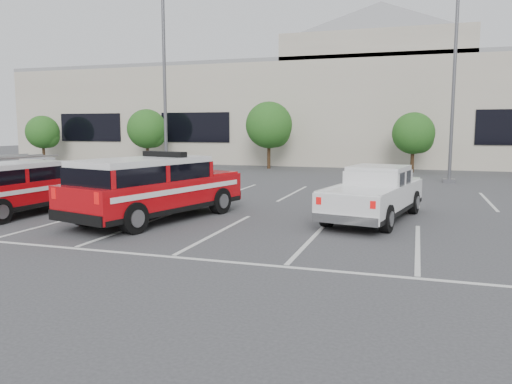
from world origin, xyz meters
TOP-DOWN VIEW (x-y plane):
  - ground at (0.00, 0.00)m, footprint 120.00×120.00m
  - stall_markings at (0.00, 4.50)m, footprint 23.00×15.00m
  - convention_building at (0.18, 31.86)m, footprint 60.00×16.99m
  - tree_far_left at (-24.91, 22.05)m, footprint 2.77×2.77m
  - tree_left at (-14.91, 22.05)m, footprint 3.07×3.07m
  - tree_mid_left at (-4.91, 22.05)m, footprint 3.37×3.37m
  - tree_mid_right at (5.09, 22.05)m, footprint 2.77×2.77m
  - light_pole_left at (-8.00, 12.00)m, footprint 0.90×0.60m
  - light_pole_mid at (7.00, 16.00)m, footprint 0.90×0.60m
  - fire_chief_suv at (-2.69, 1.18)m, footprint 3.81×6.60m
  - white_pickup at (4.03, 3.44)m, footprint 2.98×5.85m
  - ladder_suv at (-7.65, 0.66)m, footprint 2.43×5.28m

SIDE VIEW (x-z plane):
  - ground at x=0.00m, z-range 0.00..0.00m
  - stall_markings at x=0.00m, z-range 0.00..0.01m
  - white_pickup at x=4.03m, z-range -0.17..1.54m
  - ladder_suv at x=-7.65m, z-range -0.20..1.82m
  - fire_chief_suv at x=-2.69m, z-range -0.20..1.99m
  - tree_far_left at x=-24.91m, z-range 0.51..4.50m
  - tree_mid_right at x=5.09m, z-range 0.51..4.50m
  - tree_left at x=-14.91m, z-range 0.56..4.98m
  - tree_mid_left at x=-4.91m, z-range 0.62..5.46m
  - convention_building at x=0.18m, z-range -1.88..11.32m
  - light_pole_left at x=-8.00m, z-range 0.07..10.31m
  - light_pole_mid at x=7.00m, z-range 0.07..10.31m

